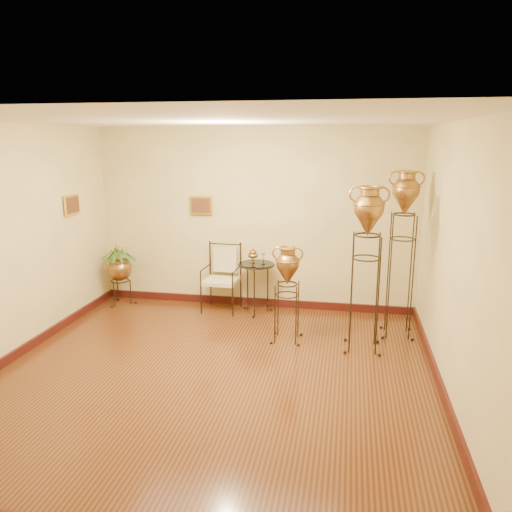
% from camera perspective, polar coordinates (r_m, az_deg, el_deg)
% --- Properties ---
extents(ground, '(5.00, 5.00, 0.00)m').
position_cam_1_polar(ground, '(5.86, -4.90, -13.33)').
color(ground, '#5A3215').
rests_on(ground, ground).
extents(room_shell, '(5.02, 5.02, 2.81)m').
position_cam_1_polar(room_shell, '(5.33, -5.31, 3.63)').
color(room_shell, beige).
rests_on(room_shell, ground).
extents(amphora_tall, '(0.55, 0.55, 2.25)m').
position_cam_1_polar(amphora_tall, '(6.86, 16.31, 0.34)').
color(amphora_tall, black).
rests_on(amphora_tall, ground).
extents(amphora_mid, '(0.60, 0.60, 2.10)m').
position_cam_1_polar(amphora_mid, '(6.30, 12.43, -1.38)').
color(amphora_mid, black).
rests_on(amphora_mid, ground).
extents(amphora_short, '(0.46, 0.46, 1.30)m').
position_cam_1_polar(amphora_short, '(6.55, 3.57, -4.32)').
color(amphora_short, black).
rests_on(amphora_short, ground).
extents(planter_urn, '(0.69, 0.69, 1.14)m').
position_cam_1_polar(planter_urn, '(8.28, -15.37, -1.11)').
color(planter_urn, black).
rests_on(planter_urn, ground).
extents(armchair, '(0.60, 0.57, 1.03)m').
position_cam_1_polar(armchair, '(7.73, -4.01, -2.57)').
color(armchair, black).
rests_on(armchair, ground).
extents(side_table, '(0.64, 0.64, 0.99)m').
position_cam_1_polar(side_table, '(7.64, 0.05, -3.57)').
color(side_table, black).
rests_on(side_table, ground).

